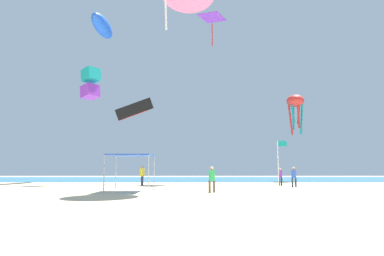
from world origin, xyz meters
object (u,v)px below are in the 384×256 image
person_leftmost (212,177)px  kite_diamond_purple (212,19)px  person_rightmost (294,175)px  kite_parafoil_black (134,109)px  kite_octopus_red (295,103)px  kite_box_teal (91,83)px  canopy_tent (131,157)px  person_central (280,175)px  banner_flag (279,161)px  person_near_tent (142,174)px  kite_inflatable_blue (102,26)px

person_leftmost → kite_diamond_purple: bearing=78.0°
person_rightmost → kite_diamond_purple: kite_diamond_purple is taller
person_rightmost → kite_parafoil_black: 18.78m
kite_octopus_red → kite_box_teal: 26.00m
canopy_tent → kite_box_teal: bearing=120.7°
person_leftmost → kite_octopus_red: (12.63, 20.40, 9.24)m
kite_box_teal → person_leftmost: bearing=84.1°
person_central → banner_flag: size_ratio=0.49×
banner_flag → kite_box_teal: (-16.04, 12.72, 8.45)m
canopy_tent → kite_parafoil_black: size_ratio=0.77×
person_rightmost → kite_box_teal: 22.16m
canopy_tent → person_leftmost: 5.72m
person_near_tent → kite_parafoil_black: size_ratio=0.42×
person_central → kite_parafoil_black: kite_parafoil_black is taller
banner_flag → kite_diamond_purple: (-2.87, 17.01, 17.75)m
banner_flag → kite_octopus_red: 24.51m
kite_octopus_red → canopy_tent: bearing=-173.3°
person_rightmost → kite_inflatable_blue: size_ratio=0.25×
person_near_tent → person_leftmost: size_ratio=1.10×
kite_inflatable_blue → kite_parafoil_black: 14.98m
canopy_tent → kite_diamond_purple: 23.96m
kite_parafoil_black → canopy_tent: bearing=101.0°
canopy_tent → kite_box_teal: 14.88m
kite_inflatable_blue → person_rightmost: bearing=58.2°
kite_diamond_purple → kite_parafoil_black: kite_diamond_purple is taller
canopy_tent → person_leftmost: (5.48, -0.90, -1.37)m
person_near_tent → person_rightmost: 13.76m
person_central → kite_box_teal: size_ratio=0.50×
person_leftmost → kite_octopus_red: kite_octopus_red is taller
person_near_tent → person_central: bearing=-111.9°
person_rightmost → kite_inflatable_blue: bearing=-43.6°
kite_diamond_purple → banner_flag: bearing=-138.4°
person_rightmost → person_leftmost: bearing=31.1°
person_rightmost → banner_flag: banner_flag is taller
kite_octopus_red → kite_inflatable_blue: size_ratio=0.76×
person_leftmost → banner_flag: (4.18, -1.09, 1.02)m
person_leftmost → person_rightmost: size_ratio=0.99×
person_leftmost → kite_box_teal: 19.12m
kite_diamond_purple → person_central: bearing=-109.0°
person_near_tent → kite_box_teal: bearing=50.2°
person_central → person_rightmost: 2.43m
canopy_tent → kite_inflatable_blue: bearing=111.9°
kite_parafoil_black → kite_box_teal: bearing=38.3°
kite_inflatable_blue → kite_box_teal: bearing=11.5°
person_rightmost → banner_flag: 8.35m
person_near_tent → kite_inflatable_blue: 23.86m
canopy_tent → kite_inflatable_blue: 28.08m
person_near_tent → person_leftmost: person_near_tent is taller
canopy_tent → person_near_tent: 8.63m
person_near_tent → kite_diamond_purple: bearing=-67.5°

